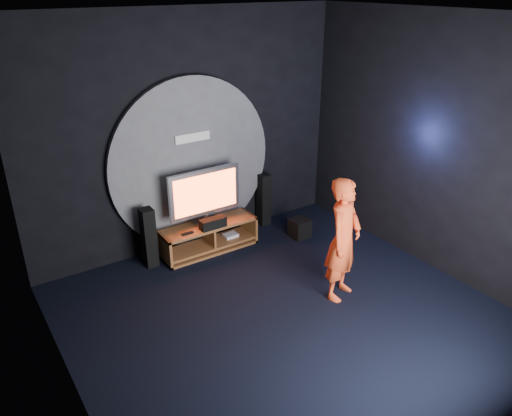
{
  "coord_description": "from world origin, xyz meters",
  "views": [
    {
      "loc": [
        -3.1,
        -3.94,
        3.83
      ],
      "look_at": [
        0.22,
        1.05,
        1.05
      ],
      "focal_mm": 35.0,
      "sensor_mm": 36.0,
      "label": 1
    }
  ],
  "objects": [
    {
      "name": "media_console",
      "position": [
        0.03,
        2.05,
        0.19
      ],
      "size": [
        1.5,
        0.45,
        0.45
      ],
      "color": "#94602D",
      "rests_on": "ground"
    },
    {
      "name": "right_wall",
      "position": [
        2.5,
        0.0,
        1.75
      ],
      "size": [
        0.04,
        5.0,
        3.5
      ],
      "primitive_type": "cube",
      "color": "black",
      "rests_on": "ground"
    },
    {
      "name": "back_wall",
      "position": [
        0.0,
        2.5,
        1.75
      ],
      "size": [
        5.0,
        0.04,
        3.5
      ],
      "primitive_type": "cube",
      "color": "black",
      "rests_on": "ground"
    },
    {
      "name": "player",
      "position": [
        0.89,
        0.06,
        0.82
      ],
      "size": [
        0.71,
        0.6,
        1.65
      ],
      "primitive_type": "imported",
      "rotation": [
        0.0,
        0.0,
        0.41
      ],
      "color": "#F34C21",
      "rests_on": "ground"
    },
    {
      "name": "left_wall",
      "position": [
        -2.5,
        0.0,
        1.75
      ],
      "size": [
        0.04,
        5.0,
        3.5
      ],
      "primitive_type": "cube",
      "color": "black",
      "rests_on": "ground"
    },
    {
      "name": "floor",
      "position": [
        0.0,
        0.0,
        0.0
      ],
      "size": [
        5.0,
        5.0,
        0.0
      ],
      "primitive_type": "plane",
      "color": "black",
      "rests_on": "ground"
    },
    {
      "name": "center_speaker",
      "position": [
        0.02,
        1.9,
        0.53
      ],
      "size": [
        0.4,
        0.15,
        0.15
      ],
      "primitive_type": "cube",
      "color": "black",
      "rests_on": "media_console"
    },
    {
      "name": "remote",
      "position": [
        -0.39,
        1.93,
        0.46
      ],
      "size": [
        0.18,
        0.05,
        0.02
      ],
      "primitive_type": "cube",
      "color": "black",
      "rests_on": "media_console"
    },
    {
      "name": "wall_disc_panel",
      "position": [
        0.0,
        2.44,
        1.3
      ],
      "size": [
        2.6,
        0.11,
        2.6
      ],
      "color": "#515156",
      "rests_on": "ground"
    },
    {
      "name": "tower_speaker_left",
      "position": [
        -0.9,
        2.14,
        0.45
      ],
      "size": [
        0.18,
        0.2,
        0.9
      ],
      "primitive_type": "cube",
      "color": "black",
      "rests_on": "ground"
    },
    {
      "name": "tower_speaker_right",
      "position": [
        1.23,
        2.35,
        0.45
      ],
      "size": [
        0.18,
        0.2,
        0.9
      ],
      "primitive_type": "cube",
      "color": "black",
      "rests_on": "ground"
    },
    {
      "name": "subwoofer",
      "position": [
        1.45,
        1.63,
        0.16
      ],
      "size": [
        0.28,
        0.28,
        0.31
      ],
      "primitive_type": "cube",
      "color": "black",
      "rests_on": "ground"
    },
    {
      "name": "front_wall",
      "position": [
        0.0,
        -2.5,
        1.75
      ],
      "size": [
        5.0,
        0.04,
        3.5
      ],
      "primitive_type": "cube",
      "color": "black",
      "rests_on": "ground"
    },
    {
      "name": "tv",
      "position": [
        0.02,
        2.12,
        0.91
      ],
      "size": [
        1.15,
        0.22,
        0.85
      ],
      "color": "#A7A7AE",
      "rests_on": "media_console"
    },
    {
      "name": "ceiling",
      "position": [
        0.0,
        0.0,
        3.5
      ],
      "size": [
        5.0,
        5.0,
        0.01
      ],
      "primitive_type": "cube",
      "color": "black",
      "rests_on": "back_wall"
    }
  ]
}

